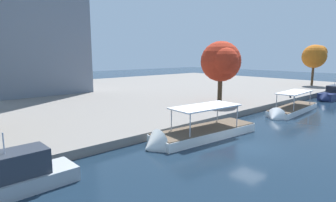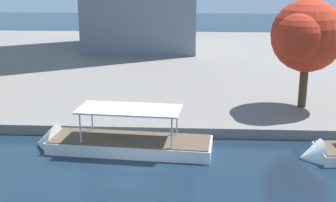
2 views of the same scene
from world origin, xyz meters
name	(u,v)px [view 2 (image 2 of 2)]	position (x,y,z in m)	size (l,w,h in m)	color
ground_plane	(126,180)	(0.00, 0.00, 0.00)	(220.00, 220.00, 0.00)	#142333
dock_promenade	(164,62)	(0.00, 34.78, 0.38)	(120.00, 55.00, 0.77)	slate
tour_boat_2	(114,145)	(-1.53, 4.69, 0.32)	(12.54, 4.22, 4.32)	silver
tree_0	(305,37)	(12.86, 12.96, 6.80)	(5.94, 6.34, 9.03)	#4C3823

